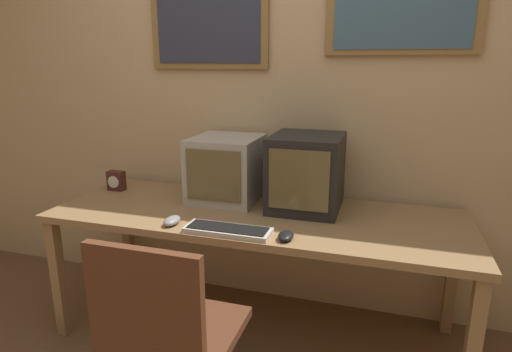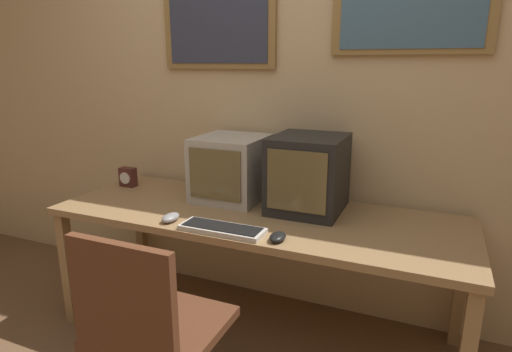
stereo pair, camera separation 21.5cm
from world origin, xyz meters
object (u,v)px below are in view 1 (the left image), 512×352
object	(u,v)px
mouse_far_corner	(172,221)
monitor_right	(306,172)
desk_clock	(116,181)
mouse_near_keyboard	(286,236)
monitor_left	(227,169)
keyboard_main	(228,230)

from	to	relation	value
mouse_far_corner	monitor_right	bearing A→B (deg)	37.23
monitor_right	mouse_far_corner	bearing A→B (deg)	-142.77
mouse_far_corner	desk_clock	xyz separation A→B (m)	(-0.59, 0.41, 0.04)
mouse_near_keyboard	monitor_left	bearing A→B (deg)	134.31
monitor_right	mouse_near_keyboard	world-z (taller)	monitor_right
keyboard_main	mouse_near_keyboard	bearing A→B (deg)	0.51
mouse_far_corner	monitor_left	bearing A→B (deg)	76.38
keyboard_main	mouse_far_corner	size ratio (longest dim) A/B	3.44
mouse_near_keyboard	desk_clock	xyz separation A→B (m)	(-1.15, 0.43, 0.04)
monitor_right	desk_clock	distance (m)	1.16
monitor_left	desk_clock	xyz separation A→B (m)	(-0.70, -0.04, -0.12)
monitor_right	mouse_near_keyboard	bearing A→B (deg)	-90.19
monitor_left	desk_clock	distance (m)	0.71
keyboard_main	mouse_far_corner	distance (m)	0.29
monitor_right	mouse_far_corner	xyz separation A→B (m)	(-0.56, -0.43, -0.18)
monitor_right	mouse_near_keyboard	xyz separation A→B (m)	(-0.00, -0.44, -0.18)
monitor_right	mouse_far_corner	size ratio (longest dim) A/B	3.43
keyboard_main	mouse_near_keyboard	distance (m)	0.27
mouse_near_keyboard	desk_clock	bearing A→B (deg)	159.74
monitor_right	keyboard_main	xyz separation A→B (m)	(-0.27, -0.44, -0.18)
monitor_left	monitor_right	world-z (taller)	monitor_right
monitor_left	monitor_right	size ratio (longest dim) A/B	0.98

